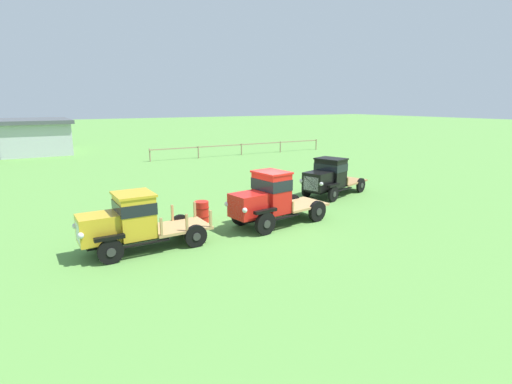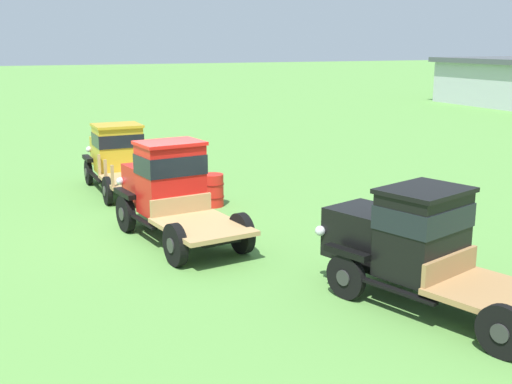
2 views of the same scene
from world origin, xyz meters
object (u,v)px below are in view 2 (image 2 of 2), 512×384
(vintage_truck_foreground_near, at_px, (117,154))
(oil_drum_beside_row, at_px, (213,190))
(vintage_truck_second_in_line, at_px, (169,188))
(vintage_truck_midrow_center, at_px, (415,242))

(vintage_truck_foreground_near, xyz_separation_m, oil_drum_beside_row, (3.41, 1.97, -0.64))
(vintage_truck_foreground_near, relative_size, oil_drum_beside_row, 4.93)
(vintage_truck_second_in_line, bearing_deg, vintage_truck_midrow_center, 27.02)
(vintage_truck_second_in_line, xyz_separation_m, oil_drum_beside_row, (-2.25, 1.90, -0.71))
(vintage_truck_second_in_line, xyz_separation_m, vintage_truck_midrow_center, (5.65, 2.88, -0.06))
(vintage_truck_foreground_near, bearing_deg, vintage_truck_second_in_line, 0.80)
(vintage_truck_midrow_center, xyz_separation_m, oil_drum_beside_row, (-7.90, -0.99, -0.65))
(vintage_truck_foreground_near, relative_size, vintage_truck_second_in_line, 0.95)
(vintage_truck_foreground_near, bearing_deg, vintage_truck_midrow_center, 14.67)
(vintage_truck_foreground_near, height_order, oil_drum_beside_row, vintage_truck_foreground_near)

